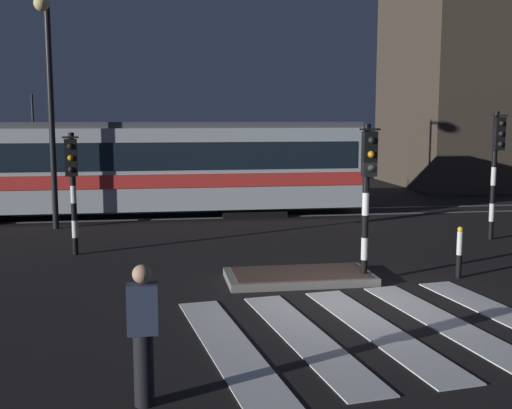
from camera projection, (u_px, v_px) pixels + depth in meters
name	position (u px, v px, depth m)	size (l,w,h in m)	color
ground_plane	(348.00, 302.00, 11.82)	(120.00, 120.00, 0.00)	black
rail_near	(260.00, 217.00, 21.84)	(80.00, 0.12, 0.03)	#59595E
rail_far	(254.00, 211.00, 23.25)	(80.00, 0.12, 0.03)	#59595E
crosswalk_zebra	(378.00, 330.00, 10.25)	(6.22, 5.34, 0.02)	silver
traffic_island	(299.00, 276.00, 13.38)	(3.05, 1.53, 0.18)	slate
traffic_light_corner_far_left	(72.00, 175.00, 15.54)	(0.36, 0.42, 3.03)	black
traffic_light_corner_far_right	(496.00, 156.00, 17.52)	(0.36, 0.42, 3.56)	black
traffic_light_median_centre	(368.00, 179.00, 12.92)	(0.36, 0.42, 3.27)	black
street_lamp_trackside_left	(49.00, 85.00, 18.78)	(0.44, 1.21, 6.79)	black
tram	(114.00, 166.00, 21.56)	(17.27, 2.58, 4.15)	#B2BCC1
pedestrian_waiting_at_kerb	(143.00, 334.00, 7.49)	(0.36, 0.24, 1.71)	black
bollard_island_edge	(459.00, 252.00, 13.54)	(0.12, 0.12, 1.11)	black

